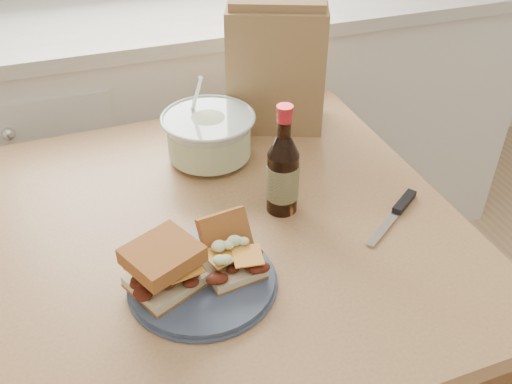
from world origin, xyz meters
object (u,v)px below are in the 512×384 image
object	(u,v)px
coleslaw_bowl	(209,138)
beer_bottle	(283,173)
plate	(203,281)
dining_table	(225,265)
paper_bag	(276,67)

from	to	relation	value
coleslaw_bowl	beer_bottle	xyz separation A→B (m)	(0.09, -0.23, 0.03)
plate	coleslaw_bowl	world-z (taller)	coleslaw_bowl
plate	beer_bottle	size ratio (longest dim) A/B	1.08
dining_table	coleslaw_bowl	xyz separation A→B (m)	(0.04, 0.24, 0.17)
plate	coleslaw_bowl	size ratio (longest dim) A/B	1.20
coleslaw_bowl	dining_table	bearing A→B (deg)	-99.19
coleslaw_bowl	beer_bottle	bearing A→B (deg)	-68.80
beer_bottle	paper_bag	world-z (taller)	paper_bag
plate	beer_bottle	xyz separation A→B (m)	(0.21, 0.16, 0.08)
dining_table	plate	distance (m)	0.21
beer_bottle	coleslaw_bowl	bearing A→B (deg)	117.74
coleslaw_bowl	paper_bag	bearing A→B (deg)	29.20
coleslaw_bowl	beer_bottle	size ratio (longest dim) A/B	0.90
plate	beer_bottle	bearing A→B (deg)	36.91
dining_table	beer_bottle	xyz separation A→B (m)	(0.13, 0.01, 0.21)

